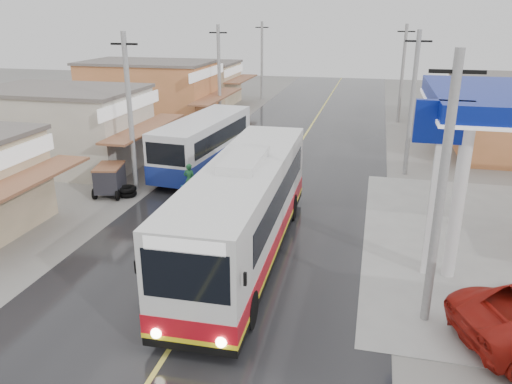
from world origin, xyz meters
The scene contains 11 objects.
ground centered at (0.00, 0.00, 0.00)m, with size 120.00×120.00×0.00m, color slate.
road centered at (0.00, 15.00, 0.01)m, with size 12.00×90.00×0.02m, color black.
centre_line centered at (0.00, 15.00, 0.02)m, with size 0.15×90.00×0.01m, color #D8CC4C.
shopfronts_left centered at (-13.00, 18.00, 0.00)m, with size 11.00×44.00×5.20m, color tan, non-canonical shape.
utility_poles_left centered at (-7.00, 16.00, 0.00)m, with size 1.60×50.00×8.00m, color gray, non-canonical shape.
utility_poles_right centered at (7.00, 15.00, 0.00)m, with size 1.60×36.00×8.00m, color gray, non-canonical shape.
coach_bus centered at (0.62, 2.82, 1.93)m, with size 3.08×12.88×4.00m.
second_bus centered at (-4.55, 12.99, 1.66)m, with size 3.32×9.46×3.08m.
cyclist centered at (-3.43, 7.80, 0.67)m, with size 0.74×1.91×2.03m.
tricycle_near centered at (-7.84, 7.83, 0.89)m, with size 1.77×2.13×1.56m.
tyre_stack centered at (-6.93, 7.85, 0.25)m, with size 0.97×0.97×0.49m.
Camera 1 is at (5.03, -13.86, 8.82)m, focal length 35.00 mm.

